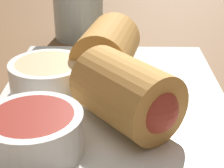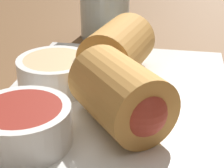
% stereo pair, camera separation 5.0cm
% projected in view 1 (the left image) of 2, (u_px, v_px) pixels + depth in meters
% --- Properties ---
extents(table_surface, '(1.80, 1.40, 0.02)m').
position_uv_depth(table_surface, '(86.00, 122.00, 0.38)').
color(table_surface, brown).
rests_on(table_surface, ground).
extents(serving_plate, '(0.33, 0.23, 0.01)m').
position_uv_depth(serving_plate, '(112.00, 113.00, 0.36)').
color(serving_plate, silver).
rests_on(serving_plate, table_surface).
extents(roll_front_left, '(0.10, 0.08, 0.06)m').
position_uv_depth(roll_front_left, '(106.00, 51.00, 0.41)').
color(roll_front_left, '#D19347').
rests_on(roll_front_left, serving_plate).
extents(roll_front_right, '(0.10, 0.10, 0.06)m').
position_uv_depth(roll_front_right, '(131.00, 96.00, 0.31)').
color(roll_front_right, '#D19347').
rests_on(roll_front_right, serving_plate).
extents(dipping_bowl_near, '(0.08, 0.08, 0.03)m').
position_uv_depth(dipping_bowl_near, '(48.00, 76.00, 0.38)').
color(dipping_bowl_near, white).
rests_on(dipping_bowl_near, serving_plate).
extents(dipping_bowl_far, '(0.08, 0.08, 0.03)m').
position_uv_depth(dipping_bowl_far, '(34.00, 131.00, 0.29)').
color(dipping_bowl_far, white).
rests_on(dipping_bowl_far, serving_plate).
extents(drinking_glass, '(0.08, 0.08, 0.11)m').
position_uv_depth(drinking_glass, '(78.00, 4.00, 0.56)').
color(drinking_glass, silver).
rests_on(drinking_glass, table_surface).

